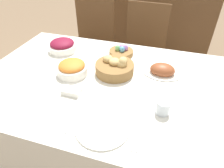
% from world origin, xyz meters
% --- Properties ---
extents(ground_plane, '(12.00, 12.00, 0.00)m').
position_xyz_m(ground_plane, '(0.00, 0.00, 0.00)').
color(ground_plane, '#7F664C').
extents(dining_table, '(1.83, 1.09, 0.73)m').
position_xyz_m(dining_table, '(0.00, 0.00, 0.36)').
color(dining_table, silver).
rests_on(dining_table, ground).
extents(chair_far_left, '(0.45, 0.45, 0.95)m').
position_xyz_m(chair_far_left, '(-0.55, 0.90, 0.51)').
color(chair_far_left, brown).
rests_on(chair_far_left, ground).
extents(chair_far_center, '(0.44, 0.44, 0.95)m').
position_xyz_m(chair_far_center, '(0.00, 0.90, 0.51)').
color(chair_far_center, brown).
rests_on(chair_far_center, ground).
extents(sideboard, '(1.33, 0.44, 0.94)m').
position_xyz_m(sideboard, '(0.09, 1.83, 0.47)').
color(sideboard, brown).
rests_on(sideboard, ground).
extents(bread_basket, '(0.25, 0.25, 0.13)m').
position_xyz_m(bread_basket, '(-0.06, 0.09, 0.77)').
color(bread_basket, olive).
rests_on(bread_basket, dining_table).
extents(egg_basket, '(0.18, 0.18, 0.08)m').
position_xyz_m(egg_basket, '(-0.08, 0.35, 0.75)').
color(egg_basket, olive).
rests_on(egg_basket, dining_table).
extents(ham_platter, '(0.25, 0.17, 0.08)m').
position_xyz_m(ham_platter, '(0.24, 0.17, 0.75)').
color(ham_platter, white).
rests_on(ham_platter, dining_table).
extents(carrot_bowl, '(0.20, 0.20, 0.10)m').
position_xyz_m(carrot_bowl, '(-0.32, -0.00, 0.77)').
color(carrot_bowl, white).
rests_on(carrot_bowl, dining_table).
extents(beet_salad_bowl, '(0.22, 0.22, 0.10)m').
position_xyz_m(beet_salad_bowl, '(-0.54, 0.27, 0.77)').
color(beet_salad_bowl, white).
rests_on(beet_salad_bowl, dining_table).
extents(dinner_plate, '(0.27, 0.27, 0.01)m').
position_xyz_m(dinner_plate, '(0.02, -0.38, 0.73)').
color(dinner_plate, white).
rests_on(dinner_plate, dining_table).
extents(fork, '(0.02, 0.17, 0.00)m').
position_xyz_m(fork, '(-0.14, -0.38, 0.73)').
color(fork, silver).
rests_on(fork, dining_table).
extents(knife, '(0.02, 0.17, 0.00)m').
position_xyz_m(knife, '(0.18, -0.38, 0.73)').
color(knife, silver).
rests_on(knife, dining_table).
extents(spoon, '(0.02, 0.17, 0.00)m').
position_xyz_m(spoon, '(0.21, -0.38, 0.73)').
color(spoon, silver).
rests_on(spoon, dining_table).
extents(drinking_cup, '(0.07, 0.07, 0.07)m').
position_xyz_m(drinking_cup, '(0.28, -0.19, 0.76)').
color(drinking_cup, silver).
rests_on(drinking_cup, dining_table).
extents(butter_dish, '(0.11, 0.07, 0.03)m').
position_xyz_m(butter_dish, '(-0.24, -0.19, 0.74)').
color(butter_dish, white).
rests_on(butter_dish, dining_table).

